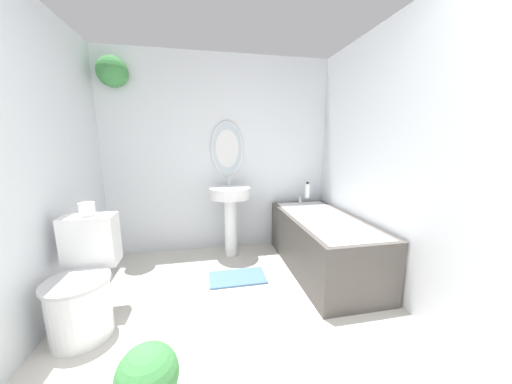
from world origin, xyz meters
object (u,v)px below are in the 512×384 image
(toilet_paper_roll, at_px, (87,209))
(potted_plant, at_px, (148,384))
(pedestal_sink, at_px, (230,205))
(bathtub, at_px, (322,242))
(toilet, at_px, (84,286))
(shampoo_bottle, at_px, (307,190))

(toilet_paper_roll, bearing_deg, potted_plant, -59.65)
(pedestal_sink, relative_size, bathtub, 0.60)
(toilet, height_order, shampoo_bottle, shampoo_bottle)
(bathtub, bearing_deg, toilet, -166.34)
(bathtub, relative_size, toilet_paper_roll, 14.17)
(pedestal_sink, bearing_deg, shampoo_bottle, 4.98)
(toilet, relative_size, bathtub, 0.52)
(shampoo_bottle, bearing_deg, toilet, -152.23)
(toilet, bearing_deg, bathtub, 13.66)
(toilet, relative_size, shampoo_bottle, 3.96)
(pedestal_sink, distance_m, toilet_paper_roll, 1.47)
(bathtub, distance_m, potted_plant, 2.00)
(bathtub, distance_m, shampoo_bottle, 0.78)
(toilet, height_order, toilet_paper_roll, toilet_paper_roll)
(toilet, xyz_separation_m, shampoo_bottle, (2.18, 1.15, 0.42))
(pedestal_sink, height_order, potted_plant, pedestal_sink)
(bathtub, bearing_deg, potted_plant, -139.09)
(bathtub, xyz_separation_m, toilet_paper_roll, (-2.10, -0.31, 0.56))
(toilet, bearing_deg, potted_plant, -53.69)
(potted_plant, bearing_deg, shampoo_bottle, 50.75)
(toilet, distance_m, shampoo_bottle, 2.50)
(shampoo_bottle, xyz_separation_m, potted_plant, (-1.59, -1.95, -0.53))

